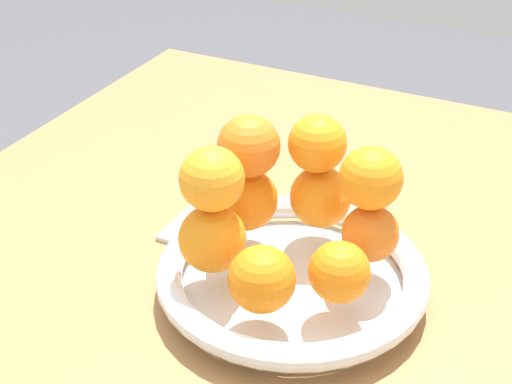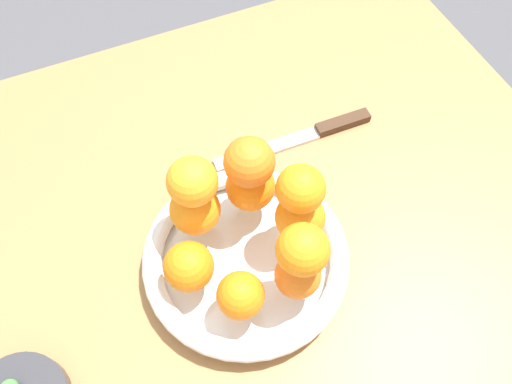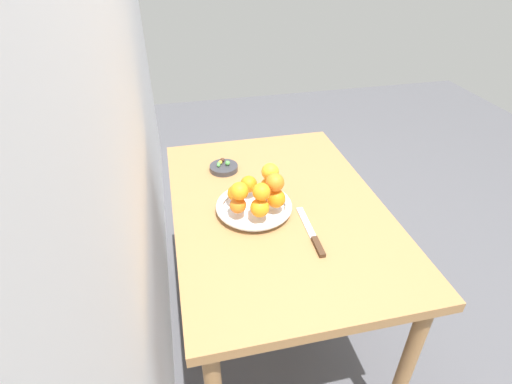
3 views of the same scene
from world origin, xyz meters
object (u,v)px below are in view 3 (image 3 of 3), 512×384
object	(u,v)px
candy_ball_0	(219,164)
candy_ball_4	(228,163)
orange_5	(269,186)
orange_7	(270,172)
orange_3	(260,208)
candy_ball_1	(222,160)
candy_ball_3	(220,162)
orange_6	(239,191)
candy_ball_2	(219,165)
orange_2	(238,205)
orange_4	(276,198)
orange_9	(275,182)
dining_table	(278,224)
fruit_bowl	(254,207)
knife	(312,235)
orange_1	(235,193)
orange_0	(249,184)
candy_dish	(224,168)
orange_8	(261,192)

from	to	relation	value
candy_ball_0	candy_ball_4	bearing A→B (deg)	-98.30
orange_5	orange_7	world-z (taller)	orange_7
orange_3	candy_ball_1	bearing A→B (deg)	8.61
orange_7	candy_ball_1	xyz separation A→B (m)	(0.30, 0.13, -0.11)
orange_5	candy_ball_3	size ratio (longest dim) A/B	3.94
orange_6	candy_ball_1	bearing A→B (deg)	0.20
orange_3	candy_ball_2	xyz separation A→B (m)	(0.38, 0.09, -0.04)
orange_6	candy_ball_4	size ratio (longest dim) A/B	3.02
orange_2	orange_5	bearing A→B (deg)	-57.84
orange_4	candy_ball_0	bearing A→B (deg)	23.04
orange_4	orange_9	xyz separation A→B (m)	(0.00, 0.00, 0.06)
dining_table	fruit_bowl	xyz separation A→B (m)	(-0.02, 0.09, 0.11)
orange_2	knife	size ratio (longest dim) A/B	0.22
orange_4	candy_ball_3	xyz separation A→B (m)	(0.36, 0.14, -0.04)
orange_6	orange_7	size ratio (longest dim) A/B	0.99
candy_ball_1	candy_ball_2	bearing A→B (deg)	149.39
candy_ball_4	candy_ball_2	bearing A→B (deg)	97.08
orange_1	candy_ball_3	xyz separation A→B (m)	(0.29, 0.01, -0.04)
orange_0	orange_1	xyz separation A→B (m)	(-0.04, 0.06, -0.00)
orange_7	candy_ball_0	size ratio (longest dim) A/B	3.90
candy_ball_0	candy_ball_1	size ratio (longest dim) A/B	0.85
candy_ball_1	knife	xyz separation A→B (m)	(-0.51, -0.22, -0.03)
dining_table	orange_9	distance (m)	0.23
knife	orange_4	bearing A→B (deg)	33.48
candy_ball_2	candy_ball_4	size ratio (longest dim) A/B	0.70
orange_7	orange_9	world-z (taller)	orange_9
candy_ball_4	knife	bearing A→B (deg)	-157.16
fruit_bowl	candy_ball_2	world-z (taller)	fruit_bowl
candy_ball_2	candy_ball_1	bearing A→B (deg)	-30.61
orange_5	candy_dish	bearing A→B (deg)	25.21
candy_ball_1	knife	world-z (taller)	candy_ball_1
orange_0	orange_6	xyz separation A→B (m)	(-0.12, 0.06, 0.06)
orange_1	orange_7	world-z (taller)	orange_7
orange_0	orange_1	distance (m)	0.07
orange_1	orange_3	world-z (taller)	orange_3
orange_3	candy_ball_3	size ratio (longest dim) A/B	3.87
knife	candy_ball_1	bearing A→B (deg)	23.16
orange_1	orange_2	xyz separation A→B (m)	(-0.07, 0.00, -0.00)
orange_2	orange_6	size ratio (longest dim) A/B	0.93
orange_0	candy_ball_1	distance (m)	0.28
orange_4	orange_7	world-z (taller)	orange_7
candy_dish	candy_ball_4	bearing A→B (deg)	-94.07
candy_ball_3	candy_ball_2	bearing A→B (deg)	152.34
orange_5	orange_8	world-z (taller)	orange_8
orange_1	knife	distance (m)	0.31
orange_1	orange_8	xyz separation A→B (m)	(-0.11, -0.07, 0.07)
orange_6	orange_8	size ratio (longest dim) A/B	1.03
orange_3	orange_7	bearing A→B (deg)	-29.27
orange_3	candy_ball_2	size ratio (longest dim) A/B	4.57
candy_ball_0	candy_ball_3	distance (m)	0.01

